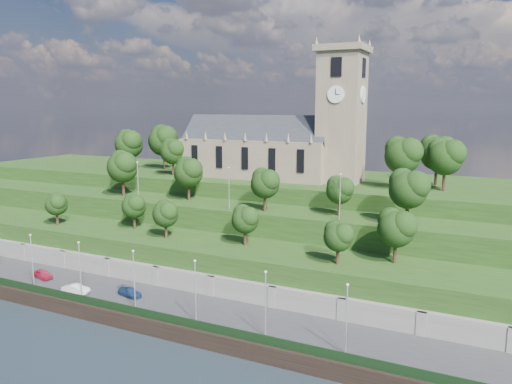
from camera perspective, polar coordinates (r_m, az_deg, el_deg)
The scene contains 17 objects.
ground at distance 71.17m, azimuth -13.58°, elevation -15.24°, with size 320.00×320.00×0.00m, color black.
promenade at distance 75.06m, azimuth -10.63°, elevation -12.95°, with size 160.00×12.00×2.00m, color #2D2D30.
quay_wall at distance 70.68m, azimuth -13.65°, elevation -14.45°, with size 160.00×0.50×2.20m, color black.
fence at distance 70.55m, azimuth -13.35°, elevation -13.16°, with size 160.00×0.10×1.20m, color black.
retaining_wall at distance 79.03m, azimuth -8.05°, elevation -10.53°, with size 160.00×2.10×5.00m.
embankment_lower at distance 83.31m, azimuth -5.74°, elevation -8.32°, with size 160.00×12.00×8.00m, color #1D3A13.
embankment_upper at distance 91.89m, azimuth -2.14°, elevation -5.26°, with size 160.00×10.00×12.00m, color #1D3A13.
hilltop at distance 110.01m, azimuth 3.01°, elevation -1.97°, with size 160.00×32.00×15.00m, color #1D3A13.
church at distance 104.01m, azimuth 2.62°, elevation 5.72°, with size 38.60×12.35×27.60m.
trees_lower at distance 79.13m, azimuth -2.92°, elevation -2.81°, with size 66.12×8.66×7.79m.
trees_upper at distance 88.62m, azimuth -2.16°, elevation 1.88°, with size 62.18×8.68×9.21m.
trees_hilltop at distance 103.43m, azimuth 1.88°, elevation 5.17°, with size 75.99×15.91×10.63m.
lamp_posts_promenade at distance 71.63m, azimuth -13.77°, elevation -9.20°, with size 60.36×0.36×8.42m.
lamp_posts_upper at distance 87.19m, azimuth -3.12°, elevation 0.85°, with size 40.36×0.36×7.45m.
car_left at distance 89.67m, azimuth -23.17°, elevation -8.63°, with size 1.65×4.10×1.40m, color #AD1C38.
car_middle at distance 81.05m, azimuth -19.90°, elevation -10.36°, with size 1.47×4.22×1.39m, color silver.
car_right at distance 77.59m, azimuth -14.22°, elevation -11.04°, with size 1.72×4.22×1.23m, color navy.
Camera 1 is at (41.95, -49.27, 29.63)m, focal length 35.00 mm.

